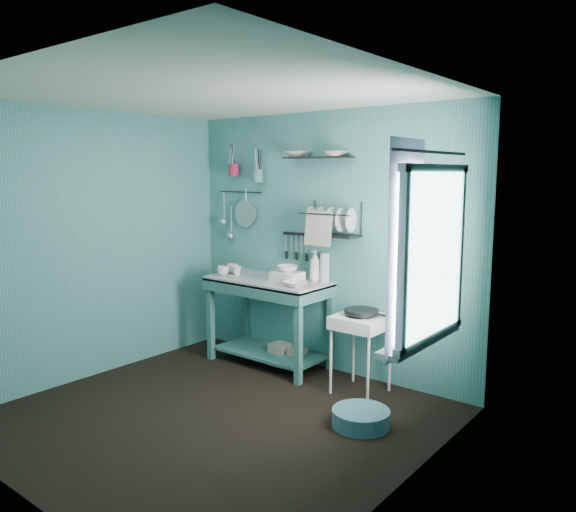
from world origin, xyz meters
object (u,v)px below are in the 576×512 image
Objects in this scene: dish_rack at (331,219)px; utensil_cup_teal at (258,176)px; mug_mid at (237,271)px; soap_bottle at (315,266)px; mug_right at (233,269)px; hotplate_stand at (361,354)px; storage_tin_small at (297,358)px; potted_plant at (422,302)px; storage_tin_large at (280,354)px; water_bottle at (325,267)px; work_counter at (269,322)px; floor_basin at (361,418)px; mug_left at (223,271)px; wash_tub at (287,277)px; colander at (245,214)px; frying_pan at (361,311)px; utensil_cup_magenta at (234,170)px.

utensil_cup_teal reaches higher than dish_rack.
soap_bottle is (0.80, 0.26, 0.10)m from mug_mid.
mug_right reaches higher than mug_mid.
hotplate_stand is 0.86m from storage_tin_small.
hotplate_stand is (1.61, -0.07, -0.58)m from mug_right.
soap_bottle is at bearing 149.38° from hotplate_stand.
hotplate_stand is 1.56× the size of potted_plant.
water_bottle is at bearing 22.04° from storage_tin_large.
storage_tin_large is at bearing 4.76° from mug_right.
dish_rack is 4.23× the size of utensil_cup_teal.
storage_tin_large is at bearing -157.96° from water_bottle.
work_counter is 2.80× the size of floor_basin.
mug_left is at bearing 173.88° from hotplate_stand.
mug_right is 0.18× the size of hotplate_stand.
mug_right is at bearing 178.47° from wash_tub.
dish_rack reaches higher than colander.
floor_basin is at bearing -13.92° from mug_left.
soap_bottle is at bearing -1.72° from colander.
hotplate_stand is (0.59, -0.29, -0.67)m from water_bottle.
wash_tub is 0.88m from frying_pan.
water_bottle is 0.63× the size of potted_plant.
dish_rack is at bearing 10.42° from storage_tin_large.
colander reaches higher than storage_tin_large.
dish_rack reaches higher than storage_tin_large.
utensil_cup_magenta is 0.48m from colander.
colander is (0.13, 0.03, -0.46)m from utensil_cup_magenta.
mug_left is 0.18× the size of hotplate_stand.
mug_left is 0.95× the size of utensil_cup_teal.
colander is (-0.21, 0.03, -0.40)m from utensil_cup_teal.
mug_left is at bearing -160.10° from storage_tin_large.
water_bottle is 1.00× the size of colander.
mug_right is 1.05m from water_bottle.
water_bottle is at bearing 154.04° from frying_pan.
work_counter is at bearing 0.00° from mug_right.
dish_rack reaches higher than mug_left.
water_bottle is at bearing 28.21° from work_counter.
mug_left is at bearing -172.77° from dish_rack.
potted_plant is (2.48, -0.91, -0.43)m from colander.
utensil_cup_magenta is at bearing 172.94° from storage_tin_small.
mug_left is at bearing -162.90° from storage_tin_small.
wash_tub is at bearing 158.72° from potted_plant.
work_counter reaches higher than floor_basin.
utensil_cup_teal is at bearing 169.09° from storage_tin_small.
mug_left is 0.41× the size of frying_pan.
hotplate_stand is 1.04m from storage_tin_large.
mug_right is 1.62m from frying_pan.
frying_pan is 1.82m from colander.
wash_tub is 0.84m from storage_tin_small.
soap_bottle reaches higher than work_counter.
hotplate_stand is at bearing -0.30° from mug_mid.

